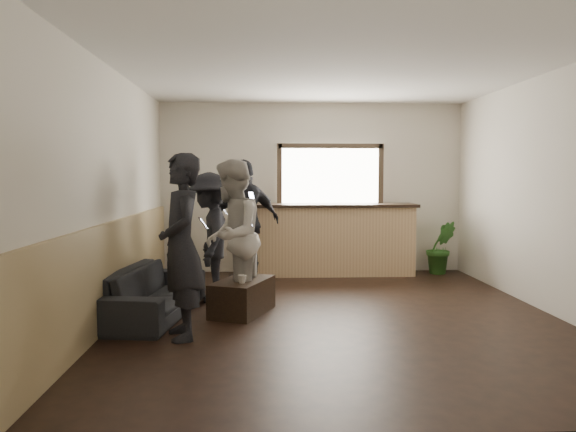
{
  "coord_description": "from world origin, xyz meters",
  "views": [
    {
      "loc": [
        -0.84,
        -6.31,
        1.59
      ],
      "look_at": [
        -0.52,
        0.4,
        1.12
      ],
      "focal_mm": 35.0,
      "sensor_mm": 36.0,
      "label": 1
    }
  ],
  "objects": [
    {
      "name": "ground",
      "position": [
        0.0,
        0.0,
        0.0
      ],
      "size": [
        5.0,
        6.0,
        0.01
      ],
      "primitive_type": "cube",
      "color": "black"
    },
    {
      "name": "room_shell",
      "position": [
        -0.74,
        0.0,
        1.47
      ],
      "size": [
        5.01,
        6.01,
        2.8
      ],
      "color": "silver",
      "rests_on": "ground"
    },
    {
      "name": "bar_counter",
      "position": [
        0.3,
        2.7,
        0.64
      ],
      "size": [
        2.7,
        0.68,
        2.13
      ],
      "color": "tan",
      "rests_on": "ground"
    },
    {
      "name": "sofa",
      "position": [
        -2.07,
        0.05,
        0.28
      ],
      "size": [
        1.0,
        1.99,
        0.56
      ],
      "primitive_type": "imported",
      "rotation": [
        0.0,
        0.0,
        1.43
      ],
      "color": "black",
      "rests_on": "ground"
    },
    {
      "name": "coffee_table",
      "position": [
        -1.06,
        0.14,
        0.2
      ],
      "size": [
        0.78,
        1.0,
        0.39
      ],
      "primitive_type": "cube",
      "rotation": [
        0.0,
        0.0,
        -0.38
      ],
      "color": "black",
      "rests_on": "ground"
    },
    {
      "name": "cup_a",
      "position": [
        -1.03,
        0.34,
        0.44
      ],
      "size": [
        0.16,
        0.16,
        0.09
      ],
      "primitive_type": "imported",
      "rotation": [
        0.0,
        0.0,
        2.46
      ],
      "color": "silver",
      "rests_on": "coffee_table"
    },
    {
      "name": "cup_b",
      "position": [
        -1.06,
        -0.06,
        0.44
      ],
      "size": [
        0.11,
        0.11,
        0.09
      ],
      "primitive_type": "imported",
      "rotation": [
        0.0,
        0.0,
        4.76
      ],
      "color": "silver",
      "rests_on": "coffee_table"
    },
    {
      "name": "potted_plant",
      "position": [
        2.09,
        2.65,
        0.43
      ],
      "size": [
        0.48,
        0.39,
        0.87
      ],
      "primitive_type": "imported",
      "rotation": [
        0.0,
        0.0,
        -0.01
      ],
      "color": "#2D6623",
      "rests_on": "ground"
    },
    {
      "name": "person_a",
      "position": [
        -1.62,
        -0.83,
        0.91
      ],
      "size": [
        0.62,
        0.76,
        1.82
      ],
      "rotation": [
        0.0,
        0.0,
        -1.26
      ],
      "color": "black",
      "rests_on": "ground"
    },
    {
      "name": "person_b",
      "position": [
        -1.18,
        0.17,
        0.89
      ],
      "size": [
        0.81,
        0.97,
        1.79
      ],
      "rotation": [
        0.0,
        0.0,
        -1.73
      ],
      "color": "#B4ACA2",
      "rests_on": "ground"
    },
    {
      "name": "person_c",
      "position": [
        -1.5,
        0.84,
        0.82
      ],
      "size": [
        0.72,
        1.12,
        1.64
      ],
      "rotation": [
        0.0,
        0.0,
        -1.47
      ],
      "color": "black",
      "rests_on": "ground"
    },
    {
      "name": "person_d",
      "position": [
        -1.07,
        1.97,
        0.92
      ],
      "size": [
        1.17,
        0.86,
        1.84
      ],
      "rotation": [
        0.0,
        0.0,
        -2.7
      ],
      "color": "black",
      "rests_on": "ground"
    }
  ]
}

